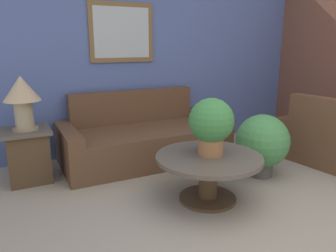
{
  "coord_description": "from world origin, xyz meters",
  "views": [
    {
      "loc": [
        -1.86,
        -1.39,
        1.48
      ],
      "look_at": [
        -0.26,
        1.8,
        0.58
      ],
      "focal_mm": 35.0,
      "sensor_mm": 36.0,
      "label": 1
    }
  ],
  "objects": [
    {
      "name": "armchair",
      "position": [
        1.81,
        1.24,
        0.27
      ],
      "size": [
        1.06,
        1.22,
        0.87
      ],
      "rotation": [
        0.0,
        0.0,
        1.69
      ],
      "color": "brown",
      "rests_on": "ground_plane"
    },
    {
      "name": "potted_plant_floor",
      "position": [
        0.68,
        1.29,
        0.39
      ],
      "size": [
        0.6,
        0.6,
        0.71
      ],
      "color": "#4C4742",
      "rests_on": "ground_plane"
    },
    {
      "name": "table_lamp",
      "position": [
        -1.71,
        2.32,
        0.96
      ],
      "size": [
        0.38,
        0.38,
        0.57
      ],
      "color": "tan",
      "rests_on": "side_table"
    },
    {
      "name": "side_table",
      "position": [
        -1.71,
        2.32,
        0.3
      ],
      "size": [
        0.49,
        0.49,
        0.58
      ],
      "color": "#4C3823",
      "rests_on": "ground_plane"
    },
    {
      "name": "coffee_table",
      "position": [
        -0.21,
        1.05,
        0.33
      ],
      "size": [
        1.01,
        1.01,
        0.45
      ],
      "color": "#4C3823",
      "rests_on": "ground_plane"
    },
    {
      "name": "wall_back",
      "position": [
        -0.01,
        2.93,
        1.31
      ],
      "size": [
        6.93,
        0.09,
        2.6
      ],
      "color": "#5166A8",
      "rests_on": "ground_plane"
    },
    {
      "name": "potted_plant_on_table",
      "position": [
        -0.18,
        1.07,
        0.76
      ],
      "size": [
        0.42,
        0.42,
        0.54
      ],
      "color": "#9E6B42",
      "rests_on": "coffee_table"
    },
    {
      "name": "couch_main",
      "position": [
        -0.32,
        2.39,
        0.27
      ],
      "size": [
        2.08,
        0.99,
        0.87
      ],
      "color": "brown",
      "rests_on": "ground_plane"
    }
  ]
}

